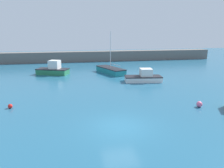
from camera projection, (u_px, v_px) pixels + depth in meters
ground_plane at (121, 128)px, 15.00m from camera, size 120.00×120.00×0.20m
harbor_breakwater at (85, 56)px, 46.37m from camera, size 56.21×2.55×2.11m
sailboat_tall_mast at (111, 70)px, 33.54m from camera, size 3.92×6.19×6.30m
motorboat_grey_hull at (144, 77)px, 28.06m from camera, size 4.90×2.51×1.69m
cabin_cruiser_white at (53, 70)px, 32.67m from camera, size 5.06×3.63×2.11m
mooring_buoy_red at (10, 106)px, 18.48m from camera, size 0.38×0.38×0.38m
mooring_buoy_pink at (199, 104)px, 18.78m from camera, size 0.50×0.50×0.50m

